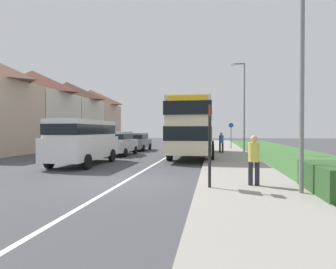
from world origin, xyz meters
name	(u,v)px	position (x,y,z in m)	size (l,w,h in m)	color
ground_plane	(123,183)	(0.00, 0.00, 0.00)	(120.00, 120.00, 0.00)	#424247
lane_marking_centre	(163,160)	(0.00, 8.00, 0.00)	(0.14, 60.00, 0.01)	silver
pavement_near_side	(234,164)	(4.20, 6.00, 0.06)	(3.20, 68.00, 0.12)	gray
grass_verge_seaward	(320,165)	(8.50, 6.00, 0.04)	(6.00, 68.00, 0.08)	#3D6B33
roadside_hedge	(333,181)	(6.30, -1.30, 0.45)	(1.10, 2.57, 0.90)	#2D5128
double_decker_bus	(194,126)	(1.77, 10.25, 2.14)	(2.80, 10.11, 3.70)	beige
parked_van_white	(84,138)	(-3.67, 4.73, 1.40)	(2.11, 5.45, 2.36)	silver
parked_car_silver	(119,142)	(-3.71, 10.56, 0.95)	(1.95, 4.19, 1.74)	#B7B7BC
parked_car_grey	(137,141)	(-3.66, 15.59, 0.87)	(1.92, 4.19, 1.58)	slate
pedestrian_at_stop	(254,158)	(4.35, -0.46, 0.98)	(0.34, 0.34, 1.67)	#23232D
pedestrian_walking_away	(221,142)	(3.72, 12.58, 0.98)	(0.34, 0.34, 1.67)	#23232D
bus_stop_sign	(210,140)	(3.00, -1.00, 1.54)	(0.09, 0.52, 2.60)	black
cycle_route_sign	(231,135)	(4.77, 18.04, 1.43)	(0.44, 0.08, 2.52)	slate
street_lamp_near	(298,57)	(5.36, -1.38, 3.82)	(1.14, 0.20, 6.57)	slate
street_lamp_mid	(243,101)	(5.42, 13.76, 4.11)	(1.14, 0.20, 7.12)	slate
house_terrace_far_side	(51,112)	(-14.12, 19.19, 3.79)	(6.89, 26.58, 7.59)	#C1A88E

